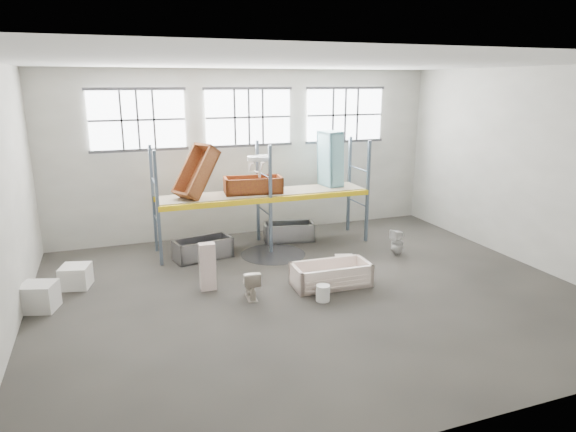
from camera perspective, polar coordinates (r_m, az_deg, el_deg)
name	(u,v)px	position (r m, az deg, el deg)	size (l,w,h in m)	color
floor	(310,293)	(11.58, 2.58, -8.77)	(12.00, 10.00, 0.10)	#46423B
ceiling	(313,60)	(10.61, 2.92, 17.34)	(12.00, 10.00, 0.10)	silver
wall_back	(248,153)	(15.52, -4.54, 7.13)	(12.00, 0.10, 5.00)	#A1A095
wall_front	(469,259)	(6.61, 19.97, -4.60)	(12.00, 0.10, 5.00)	#9F9F95
wall_right	(530,168)	(14.26, 25.87, 4.97)	(0.10, 10.00, 5.00)	#B2B1A5
window_left	(138,120)	(14.77, -16.75, 10.44)	(2.60, 0.04, 1.60)	white
window_mid	(249,117)	(15.30, -4.51, 11.16)	(2.60, 0.04, 1.60)	white
window_right	(345,115)	(16.46, 6.49, 11.37)	(2.60, 0.04, 1.60)	white
rack_upright_la	(158,209)	(13.09, -14.60, 0.75)	(0.08, 0.08, 3.00)	slate
rack_upright_lb	(153,199)	(14.25, -15.10, 1.86)	(0.08, 0.08, 3.00)	slate
rack_upright_ma	(270,200)	(13.68, -2.02, 1.83)	(0.08, 0.08, 3.00)	slate
rack_upright_mb	(258,191)	(14.79, -3.46, 2.82)	(0.08, 0.08, 3.00)	slate
rack_upright_ra	(368,192)	(14.86, 9.06, 2.71)	(0.08, 0.08, 3.00)	slate
rack_upright_rb	(349,184)	(15.89, 6.97, 3.59)	(0.08, 0.08, 3.00)	slate
rack_beam_front	(270,200)	(13.68, -2.02, 1.83)	(6.00, 0.10, 0.14)	yellow
rack_beam_back	(258,191)	(14.79, -3.46, 2.82)	(6.00, 0.10, 0.14)	yellow
shelf_deck	(264,193)	(14.22, -2.77, 2.66)	(5.90, 1.10, 0.03)	gray
wet_patch	(273,254)	(13.91, -1.70, -4.36)	(1.80, 1.80, 0.00)	black
bathtub_beige	(331,274)	(11.82, 4.92, -6.64)	(1.80, 0.85, 0.53)	#F8DED0
cistern_spare	(344,263)	(12.51, 6.36, -5.37)	(0.44, 0.21, 0.42)	beige
sink_in_tub	(311,274)	(12.09, 2.62, -6.62)	(0.43, 0.43, 0.15)	#C3B2A3
toilet_beige	(251,284)	(11.12, -4.28, -7.68)	(0.37, 0.66, 0.67)	beige
cistern_tall	(208,267)	(11.58, -9.15, -5.72)	(0.36, 0.23, 1.11)	beige
toilet_white	(397,242)	(14.07, 12.35, -2.96)	(0.33, 0.33, 0.72)	silver
steel_tub_left	(203,249)	(13.69, -9.68, -3.69)	(1.51, 0.70, 0.55)	#9FA0A7
steel_tub_right	(289,232)	(15.04, 0.08, -1.79)	(1.47, 0.69, 0.54)	#A5A8AE
rust_tub_flat	(253,185)	(14.13, -3.99, 3.56)	(1.60, 0.75, 0.45)	brown
rust_tub_tilted	(196,172)	(13.65, -10.42, 4.97)	(1.51, 0.71, 0.43)	brown
sink_on_shelf	(260,176)	(13.91, -3.25, 4.54)	(0.69, 0.53, 0.61)	silver
blue_tub_upright	(330,159)	(15.05, 4.84, 6.47)	(1.65, 0.77, 0.46)	#7ABBCA
bucket	(323,293)	(11.03, 4.00, -8.74)	(0.31, 0.31, 0.36)	white
carton_near	(39,297)	(11.76, -26.50, -8.24)	(0.68, 0.58, 0.58)	beige
carton_far	(76,276)	(12.68, -23.02, -6.34)	(0.62, 0.62, 0.52)	silver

